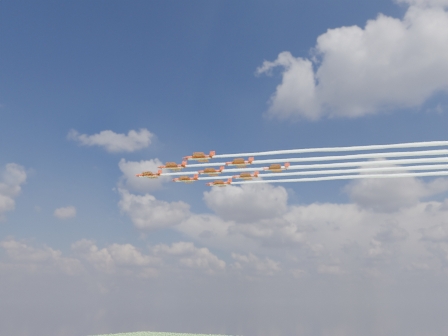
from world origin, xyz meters
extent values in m
cylinder|color=#BB220A|center=(-13.24, -7.98, 73.44)|extent=(6.81, 3.64, 0.96)
cone|color=#BB220A|center=(-17.27, -9.70, 73.44)|extent=(1.99, 1.57, 0.96)
cone|color=#BB220A|center=(-9.46, -6.36, 73.44)|extent=(1.55, 1.32, 0.87)
ellipsoid|color=black|center=(-14.85, -8.67, 73.83)|extent=(1.99, 1.45, 0.63)
cube|color=#BB220A|center=(-12.84, -7.81, 73.39)|extent=(5.74, 8.50, 0.12)
cube|color=#BB220A|center=(-10.03, -6.60, 73.44)|extent=(2.36, 3.38, 0.10)
cube|color=#BB220A|center=(-9.87, -6.54, 74.23)|extent=(1.34, 0.66, 1.57)
cube|color=white|center=(-13.24, -7.98, 73.00)|extent=(6.34, 3.30, 0.10)
cylinder|color=#BB220A|center=(-0.91, -10.77, 73.44)|extent=(6.81, 3.64, 0.96)
cone|color=#BB220A|center=(-4.93, -12.49, 73.44)|extent=(1.99, 1.57, 0.96)
cone|color=#BB220A|center=(2.87, -9.16, 73.44)|extent=(1.55, 1.32, 0.87)
ellipsoid|color=black|center=(-2.52, -11.46, 73.83)|extent=(1.99, 1.45, 0.63)
cube|color=#BB220A|center=(-0.51, -10.60, 73.39)|extent=(5.74, 8.50, 0.12)
cube|color=#BB220A|center=(2.31, -9.40, 73.44)|extent=(2.36, 3.38, 0.10)
cube|color=#BB220A|center=(2.47, -9.33, 74.23)|extent=(1.34, 0.66, 1.57)
cube|color=white|center=(-0.91, -10.77, 73.00)|extent=(6.34, 3.30, 0.10)
cylinder|color=#BB220A|center=(-6.74, 2.87, 73.44)|extent=(6.81, 3.64, 0.96)
cone|color=#BB220A|center=(-10.77, 1.15, 73.44)|extent=(1.99, 1.57, 0.96)
cone|color=#BB220A|center=(-2.96, 4.49, 73.44)|extent=(1.55, 1.32, 0.87)
ellipsoid|color=black|center=(-8.35, 2.18, 73.83)|extent=(1.99, 1.45, 0.63)
cube|color=#BB220A|center=(-6.34, 3.04, 73.39)|extent=(5.74, 8.50, 0.12)
cube|color=#BB220A|center=(-3.53, 4.25, 73.44)|extent=(2.36, 3.38, 0.10)
cube|color=#BB220A|center=(-3.37, 4.32, 74.23)|extent=(1.34, 0.66, 1.57)
cube|color=white|center=(-6.74, 2.87, 73.00)|extent=(6.34, 3.30, 0.10)
cylinder|color=#BB220A|center=(11.43, -13.57, 73.44)|extent=(6.81, 3.64, 0.96)
cone|color=#BB220A|center=(7.41, -15.29, 73.44)|extent=(1.99, 1.57, 0.96)
cone|color=#BB220A|center=(15.21, -11.95, 73.44)|extent=(1.55, 1.32, 0.87)
ellipsoid|color=black|center=(9.82, -14.26, 73.83)|extent=(1.99, 1.45, 0.63)
cube|color=#BB220A|center=(11.83, -13.40, 73.39)|extent=(5.74, 8.50, 0.12)
cube|color=#BB220A|center=(14.65, -12.19, 73.44)|extent=(2.36, 3.38, 0.10)
cube|color=#BB220A|center=(14.81, -12.12, 74.23)|extent=(1.34, 0.66, 1.57)
cube|color=white|center=(11.43, -13.57, 73.00)|extent=(6.34, 3.30, 0.10)
cylinder|color=#BB220A|center=(5.59, 0.08, 73.44)|extent=(6.81, 3.64, 0.96)
cone|color=#BB220A|center=(1.57, -1.64, 73.44)|extent=(1.99, 1.57, 0.96)
cone|color=#BB220A|center=(9.37, 1.69, 73.44)|extent=(1.55, 1.32, 0.87)
ellipsoid|color=black|center=(3.98, -0.61, 73.83)|extent=(1.99, 1.45, 0.63)
cube|color=#BB220A|center=(5.99, 0.25, 73.39)|extent=(5.74, 8.50, 0.12)
cube|color=#BB220A|center=(8.81, 1.45, 73.44)|extent=(2.36, 3.38, 0.10)
cube|color=#BB220A|center=(8.97, 1.52, 74.23)|extent=(1.34, 0.66, 1.57)
cube|color=white|center=(5.59, 0.08, 73.00)|extent=(6.34, 3.30, 0.10)
cylinder|color=#BB220A|center=(-0.24, 13.72, 73.44)|extent=(6.81, 3.64, 0.96)
cone|color=#BB220A|center=(-4.27, 12.00, 73.44)|extent=(1.99, 1.57, 0.96)
cone|color=#BB220A|center=(3.54, 15.34, 73.44)|extent=(1.55, 1.32, 0.87)
ellipsoid|color=black|center=(-1.85, 13.03, 73.83)|extent=(1.99, 1.45, 0.63)
cube|color=#BB220A|center=(0.16, 13.89, 73.39)|extent=(5.74, 8.50, 0.12)
cube|color=#BB220A|center=(2.97, 15.10, 73.44)|extent=(2.36, 3.38, 0.10)
cube|color=#BB220A|center=(3.13, 15.17, 74.23)|extent=(1.34, 0.66, 1.57)
cube|color=white|center=(-0.24, 13.72, 73.00)|extent=(6.34, 3.30, 0.10)
cylinder|color=#BB220A|center=(17.93, -2.72, 73.44)|extent=(6.81, 3.64, 0.96)
cone|color=#BB220A|center=(13.91, -4.44, 73.44)|extent=(1.99, 1.57, 0.96)
cone|color=#BB220A|center=(21.71, -1.10, 73.44)|extent=(1.55, 1.32, 0.87)
ellipsoid|color=black|center=(16.32, -3.40, 73.83)|extent=(1.99, 1.45, 0.63)
cube|color=#BB220A|center=(18.33, -2.54, 73.39)|extent=(5.74, 8.50, 0.12)
cube|color=#BB220A|center=(21.15, -1.34, 73.44)|extent=(2.36, 3.38, 0.10)
cube|color=#BB220A|center=(21.31, -1.27, 74.23)|extent=(1.34, 0.66, 1.57)
cube|color=white|center=(17.93, -2.72, 73.00)|extent=(6.34, 3.30, 0.10)
cylinder|color=#BB220A|center=(12.09, 10.93, 73.44)|extent=(6.81, 3.64, 0.96)
cone|color=#BB220A|center=(8.07, 9.21, 73.44)|extent=(1.99, 1.57, 0.96)
cone|color=#BB220A|center=(15.87, 12.54, 73.44)|extent=(1.55, 1.32, 0.87)
ellipsoid|color=black|center=(10.48, 10.24, 73.83)|extent=(1.99, 1.45, 0.63)
cube|color=#BB220A|center=(12.49, 11.10, 73.39)|extent=(5.74, 8.50, 0.12)
cube|color=#BB220A|center=(15.31, 12.30, 73.44)|extent=(2.36, 3.38, 0.10)
cube|color=#BB220A|center=(15.47, 12.37, 74.23)|extent=(1.34, 0.66, 1.57)
cube|color=white|center=(12.09, 10.93, 73.00)|extent=(6.34, 3.30, 0.10)
cylinder|color=#BB220A|center=(24.43, 8.13, 73.44)|extent=(6.81, 3.64, 0.96)
cone|color=#BB220A|center=(20.41, 6.41, 73.44)|extent=(1.99, 1.57, 0.96)
cone|color=#BB220A|center=(28.21, 9.75, 73.44)|extent=(1.55, 1.32, 0.87)
ellipsoid|color=black|center=(22.82, 7.45, 73.83)|extent=(1.99, 1.45, 0.63)
cube|color=#BB220A|center=(24.83, 8.31, 73.39)|extent=(5.74, 8.50, 0.12)
cube|color=#BB220A|center=(27.65, 9.51, 73.44)|extent=(2.36, 3.38, 0.10)
cube|color=#BB220A|center=(27.81, 9.58, 74.23)|extent=(1.34, 0.66, 1.57)
cube|color=white|center=(24.43, 8.13, 73.00)|extent=(6.34, 3.30, 0.10)
camera|label=1|loc=(82.35, -108.30, 34.06)|focal=35.00mm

